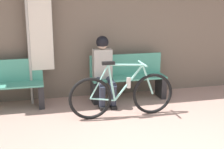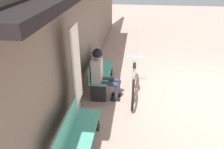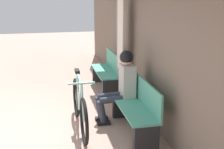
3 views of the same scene
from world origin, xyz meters
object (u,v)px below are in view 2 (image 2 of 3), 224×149
Objects in this scene: banner_pole at (76,72)px; person_seated at (102,71)px; bicycle at (134,82)px; park_bench_far at (78,137)px; park_bench_near at (101,73)px.

person_seated is at bearing -12.25° from banner_pole.
banner_pole is at bearing 142.86° from bicycle.
banner_pole is at bearing 11.97° from park_bench_far.
person_seated is 0.61× the size of banner_pole.
park_bench_near is 1.03× the size of park_bench_far.
bicycle reaches higher than park_bench_near.
bicycle reaches higher than park_bench_far.
bicycle is at bearing -23.74° from park_bench_far.
park_bench_near is at bearing -4.64° from banner_pole.
bicycle is 0.82m from person_seated.
park_bench_near is at bearing 0.02° from park_bench_far.
person_seated is (-0.16, 0.73, 0.33)m from bicycle.
person_seated is 1.80m from park_bench_far.
bicycle is 2.10m from park_bench_far.
park_bench_near is 1.85m from banner_pole.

